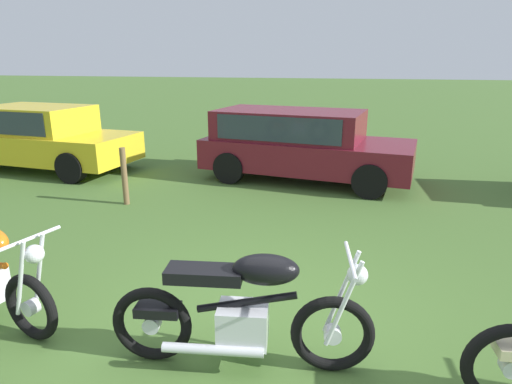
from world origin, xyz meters
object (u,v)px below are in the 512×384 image
object	(u,v)px
car_burgundy	(298,140)
fence_post_wooden	(124,176)
motorcycle_black	(243,312)
car_yellow	(41,135)

from	to	relation	value
car_burgundy	fence_post_wooden	world-z (taller)	car_burgundy
motorcycle_black	car_yellow	size ratio (longest dim) A/B	0.50
fence_post_wooden	car_burgundy	bearing A→B (deg)	42.48
motorcycle_black	car_burgundy	xyz separation A→B (m)	(-0.47, 5.99, 0.34)
motorcycle_black	car_yellow	distance (m)	8.31
motorcycle_black	car_yellow	world-z (taller)	car_yellow
car_yellow	fence_post_wooden	world-z (taller)	car_yellow
car_burgundy	fence_post_wooden	size ratio (longest dim) A/B	4.41
car_burgundy	fence_post_wooden	distance (m)	3.59
car_yellow	fence_post_wooden	xyz separation A→B (m)	(3.15, -1.88, -0.30)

